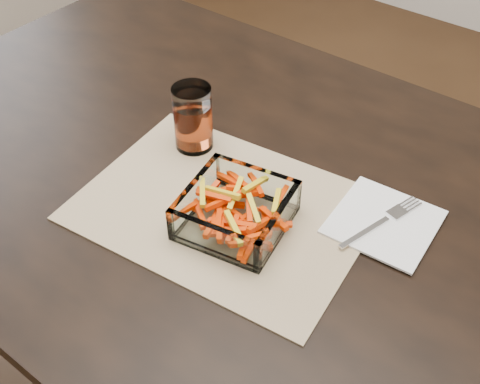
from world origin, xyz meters
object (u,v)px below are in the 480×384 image
at_px(dining_table, 267,230).
at_px(fork, 383,221).
at_px(tumbler, 193,120).
at_px(glass_bowl, 236,212).

distance_m(dining_table, fork, 0.21).
bearing_deg(fork, tumbler, -159.80).
relative_size(tumbler, fork, 0.70).
bearing_deg(dining_table, glass_bowl, -89.59).
height_order(dining_table, fork, fork).
bearing_deg(glass_bowl, tumbler, 148.37).
relative_size(glass_bowl, fork, 1.05).
xyz_separation_m(dining_table, fork, (0.18, 0.05, 0.10)).
relative_size(dining_table, glass_bowl, 9.00).
distance_m(dining_table, glass_bowl, 0.15).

